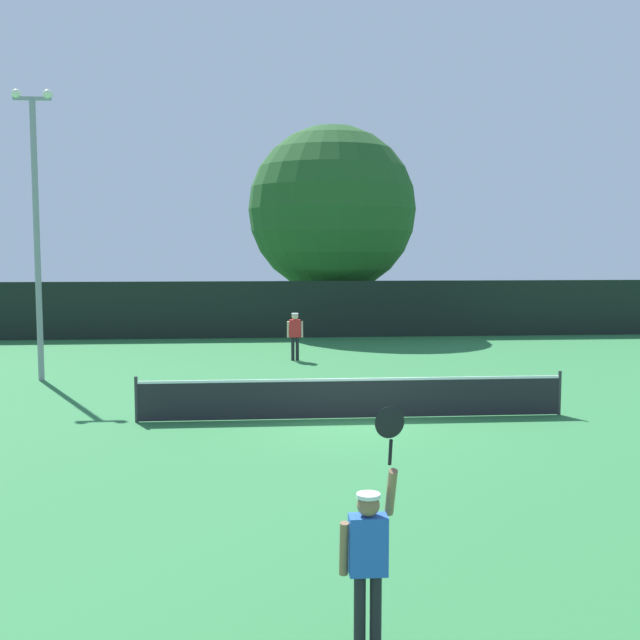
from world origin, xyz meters
TOP-DOWN VIEW (x-y plane):
  - ground_plane at (0.00, 0.00)m, footprint 120.00×120.00m
  - tennis_net at (0.00, 0.00)m, footprint 10.10×0.08m
  - perimeter_fence at (0.00, 16.55)m, footprint 35.53×0.12m
  - player_serving at (-1.13, -10.53)m, footprint 0.67×0.39m
  - player_receiving at (-0.89, 9.50)m, footprint 0.57×0.25m
  - tennis_ball at (1.84, 3.83)m, footprint 0.07×0.07m
  - light_pole at (-8.77, 6.01)m, footprint 1.18×0.28m
  - large_tree at (1.40, 19.63)m, footprint 8.02×8.02m
  - parked_car_near at (7.08, 21.73)m, footprint 1.98×4.23m
  - parked_car_mid at (10.49, 22.79)m, footprint 2.07×4.27m

SIDE VIEW (x-z plane):
  - ground_plane at x=0.00m, z-range 0.00..0.00m
  - tennis_ball at x=1.84m, z-range 0.00..0.07m
  - tennis_net at x=0.00m, z-range -0.02..1.05m
  - parked_car_near at x=7.08m, z-range -0.07..1.62m
  - parked_car_mid at x=10.49m, z-range -0.07..1.62m
  - player_receiving at x=-0.89m, z-range 0.19..1.89m
  - player_serving at x=-1.13m, z-range -0.16..2.30m
  - perimeter_fence at x=0.00m, z-range 0.00..2.52m
  - light_pole at x=-8.77m, z-range 0.57..9.21m
  - large_tree at x=1.40m, z-range 0.90..10.73m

